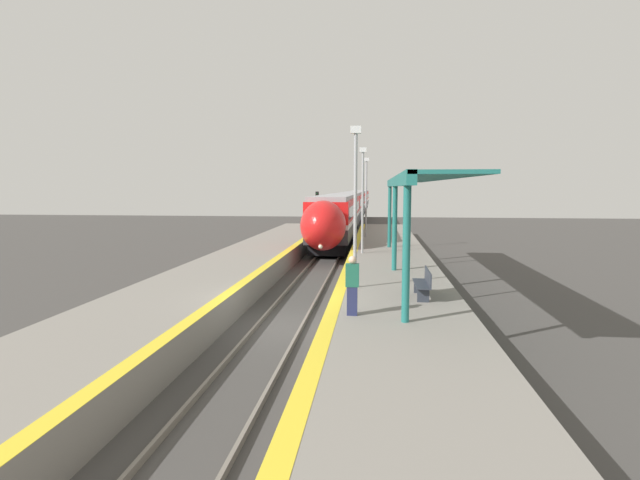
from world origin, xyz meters
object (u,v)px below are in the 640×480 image
at_px(person_waiting, 352,285).
at_px(railway_signal, 317,210).
at_px(lamppost_near, 355,197).
at_px(train, 354,204).
at_px(lamppost_far, 366,192).
at_px(platform_bench, 424,282).
at_px(lamppost_mid, 363,193).

relative_size(person_waiting, railway_signal, 0.40).
bearing_deg(lamppost_near, person_waiting, -88.63).
bearing_deg(train, person_waiting, -87.48).
relative_size(lamppost_near, lamppost_far, 1.00).
height_order(train, platform_bench, train).
xyz_separation_m(train, lamppost_far, (2.29, -32.04, 1.92)).
relative_size(platform_bench, lamppost_mid, 0.32).
relative_size(train, lamppost_mid, 14.85).
bearing_deg(railway_signal, person_waiting, -81.44).
relative_size(platform_bench, lamppost_near, 0.32).
bearing_deg(lamppost_mid, person_waiting, -89.60).
distance_m(train, platform_bench, 51.91).
relative_size(platform_bench, lamppost_far, 0.32).
bearing_deg(lamppost_far, train, 94.10).
bearing_deg(train, lamppost_far, -85.90).
distance_m(platform_bench, railway_signal, 28.12).
xyz_separation_m(platform_bench, lamppost_near, (-2.25, 1.36, 2.67)).
xyz_separation_m(railway_signal, lamppost_near, (4.39, -25.95, 1.62)).
distance_m(train, lamppost_near, 50.44).
height_order(lamppost_mid, lamppost_far, same).
xyz_separation_m(lamppost_near, lamppost_far, (0.00, 18.31, 0.00)).
distance_m(platform_bench, person_waiting, 3.27).
height_order(person_waiting, railway_signal, railway_signal).
height_order(person_waiting, lamppost_far, lamppost_far).
height_order(platform_bench, lamppost_mid, lamppost_mid).
height_order(platform_bench, person_waiting, person_waiting).
bearing_deg(lamppost_far, platform_bench, -83.48).
xyz_separation_m(lamppost_near, lamppost_mid, (0.00, 9.16, 0.00)).
bearing_deg(train, lamppost_mid, -86.81).
height_order(train, lamppost_far, lamppost_far).
height_order(lamppost_near, lamppost_far, same).
relative_size(railway_signal, lamppost_far, 0.74).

